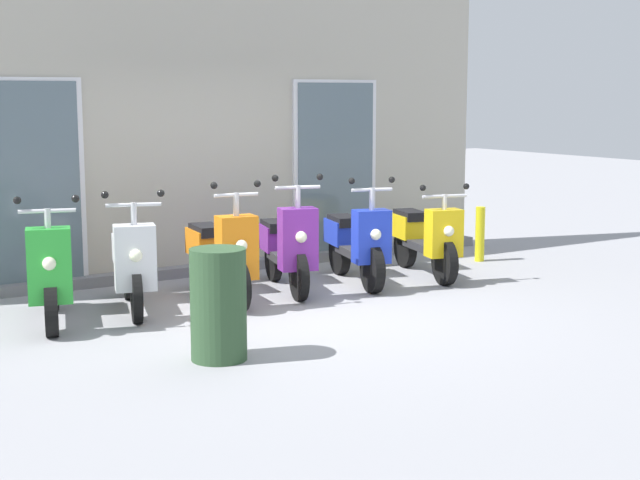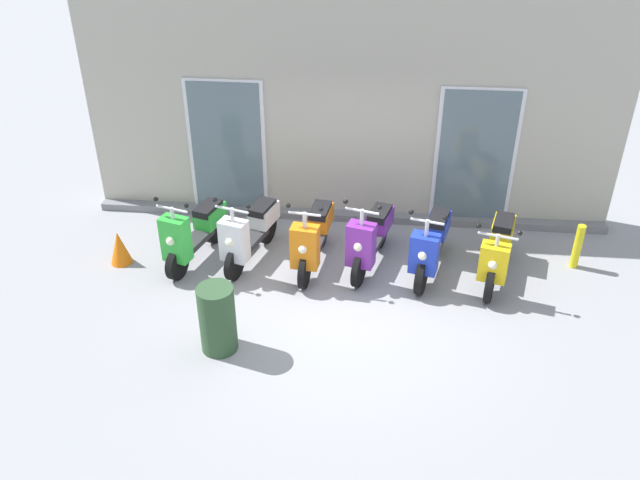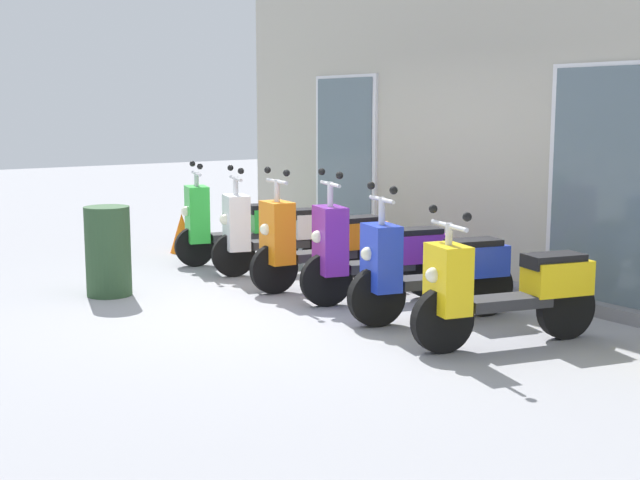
% 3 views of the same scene
% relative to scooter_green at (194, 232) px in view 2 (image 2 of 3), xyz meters
% --- Properties ---
extents(ground_plane, '(40.00, 40.00, 0.00)m').
position_rel_scooter_green_xyz_m(ground_plane, '(2.18, -0.84, -0.48)').
color(ground_plane, '#939399').
extents(storefront_facade, '(8.34, 0.50, 3.85)m').
position_rel_scooter_green_xyz_m(storefront_facade, '(2.18, 1.68, 1.38)').
color(storefront_facade, '#B2AD9E').
rests_on(storefront_facade, ground_plane).
extents(scooter_green, '(0.76, 1.51, 1.25)m').
position_rel_scooter_green_xyz_m(scooter_green, '(0.00, 0.00, 0.00)').
color(scooter_green, black).
rests_on(scooter_green, ground_plane).
extents(scooter_white, '(0.76, 1.53, 1.25)m').
position_rel_scooter_green_xyz_m(scooter_white, '(0.82, 0.08, 0.01)').
color(scooter_white, black).
rests_on(scooter_white, ground_plane).
extents(scooter_orange, '(0.57, 1.64, 1.29)m').
position_rel_scooter_green_xyz_m(scooter_orange, '(1.76, 0.02, 0.02)').
color(scooter_orange, black).
rests_on(scooter_orange, ground_plane).
extents(scooter_purple, '(0.73, 1.58, 1.31)m').
position_rel_scooter_green_xyz_m(scooter_purple, '(2.59, 0.10, 0.01)').
color(scooter_purple, black).
rests_on(scooter_purple, ground_plane).
extents(scooter_blue, '(0.71, 1.60, 1.25)m').
position_rel_scooter_green_xyz_m(scooter_blue, '(3.46, 0.03, -0.02)').
color(scooter_blue, black).
rests_on(scooter_blue, ground_plane).
extents(scooter_yellow, '(0.76, 1.64, 1.13)m').
position_rel_scooter_green_xyz_m(scooter_yellow, '(4.39, -0.03, -0.02)').
color(scooter_yellow, black).
rests_on(scooter_yellow, ground_plane).
extents(curb_bollard, '(0.12, 0.12, 0.70)m').
position_rel_scooter_green_xyz_m(curb_bollard, '(5.60, 0.36, -0.13)').
color(curb_bollard, yellow).
rests_on(curb_bollard, ground_plane).
extents(traffic_cone, '(0.32, 0.32, 0.52)m').
position_rel_scooter_green_xyz_m(traffic_cone, '(-1.10, -0.17, -0.22)').
color(traffic_cone, orange).
rests_on(traffic_cone, ground_plane).
extents(trash_bin, '(0.45, 0.45, 0.91)m').
position_rel_scooter_green_xyz_m(trash_bin, '(0.79, -1.92, -0.03)').
color(trash_bin, '#2D4C2D').
rests_on(trash_bin, ground_plane).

